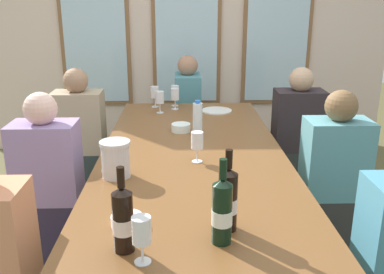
{
  "coord_description": "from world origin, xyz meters",
  "views": [
    {
      "loc": [
        -0.07,
        -2.39,
        1.61
      ],
      "look_at": [
        0.0,
        0.14,
        0.79
      ],
      "focal_mm": 40.13,
      "sensor_mm": 36.0,
      "label": 1
    }
  ],
  "objects_px": {
    "wine_glass_2": "(175,95)",
    "seated_person_3": "(333,183)",
    "seated_person_2": "(49,188)",
    "wine_glass_4": "(175,92)",
    "dining_table": "(193,162)",
    "wine_glass_1": "(155,93)",
    "seated_person_6": "(188,116)",
    "wine_bottle_0": "(123,219)",
    "seated_person_5": "(297,140)",
    "wine_glass_0": "(142,231)",
    "wine_bottle_2": "(222,211)",
    "wine_glass_5": "(197,141)",
    "wine_bottle_1": "(228,199)",
    "white_plate_0": "(217,111)",
    "water_bottle": "(198,119)",
    "wine_glass_3": "(160,98)",
    "seated_person_4": "(81,142)",
    "tasting_bowl_1": "(181,128)",
    "tasting_bowl_0": "(127,221)",
    "metal_pitcher": "(116,159)"
  },
  "relations": [
    {
      "from": "wine_glass_2",
      "to": "seated_person_5",
      "type": "height_order",
      "value": "seated_person_5"
    },
    {
      "from": "wine_glass_4",
      "to": "seated_person_5",
      "type": "relative_size",
      "value": 0.16
    },
    {
      "from": "water_bottle",
      "to": "wine_glass_0",
      "type": "height_order",
      "value": "water_bottle"
    },
    {
      "from": "wine_glass_2",
      "to": "seated_person_3",
      "type": "height_order",
      "value": "seated_person_3"
    },
    {
      "from": "dining_table",
      "to": "seated_person_5",
      "type": "height_order",
      "value": "seated_person_5"
    },
    {
      "from": "seated_person_5",
      "to": "seated_person_2",
      "type": "bearing_deg",
      "value": -153.29
    },
    {
      "from": "dining_table",
      "to": "water_bottle",
      "type": "distance_m",
      "value": 0.38
    },
    {
      "from": "white_plate_0",
      "to": "water_bottle",
      "type": "xyz_separation_m",
      "value": [
        -0.18,
        -0.64,
        0.11
      ]
    },
    {
      "from": "white_plate_0",
      "to": "water_bottle",
      "type": "distance_m",
      "value": 0.67
    },
    {
      "from": "dining_table",
      "to": "wine_bottle_0",
      "type": "relative_size",
      "value": 7.73
    },
    {
      "from": "seated_person_4",
      "to": "seated_person_6",
      "type": "relative_size",
      "value": 1.0
    },
    {
      "from": "wine_glass_2",
      "to": "wine_glass_5",
      "type": "height_order",
      "value": "same"
    },
    {
      "from": "wine_bottle_2",
      "to": "wine_glass_4",
      "type": "relative_size",
      "value": 1.91
    },
    {
      "from": "wine_bottle_0",
      "to": "seated_person_3",
      "type": "bearing_deg",
      "value": 42.15
    },
    {
      "from": "tasting_bowl_0",
      "to": "water_bottle",
      "type": "height_order",
      "value": "water_bottle"
    },
    {
      "from": "wine_glass_2",
      "to": "wine_glass_5",
      "type": "distance_m",
      "value": 1.2
    },
    {
      "from": "dining_table",
      "to": "metal_pitcher",
      "type": "height_order",
      "value": "metal_pitcher"
    },
    {
      "from": "seated_person_6",
      "to": "wine_bottle_0",
      "type": "bearing_deg",
      "value": -96.02
    },
    {
      "from": "wine_bottle_2",
      "to": "wine_glass_5",
      "type": "relative_size",
      "value": 1.91
    },
    {
      "from": "wine_glass_1",
      "to": "wine_glass_2",
      "type": "height_order",
      "value": "same"
    },
    {
      "from": "wine_glass_0",
      "to": "dining_table",
      "type": "bearing_deg",
      "value": 79.47
    },
    {
      "from": "dining_table",
      "to": "wine_glass_3",
      "type": "distance_m",
      "value": 0.98
    },
    {
      "from": "wine_glass_1",
      "to": "seated_person_3",
      "type": "distance_m",
      "value": 1.64
    },
    {
      "from": "dining_table",
      "to": "tasting_bowl_1",
      "type": "bearing_deg",
      "value": 99.08
    },
    {
      "from": "wine_glass_1",
      "to": "seated_person_5",
      "type": "height_order",
      "value": "seated_person_5"
    },
    {
      "from": "tasting_bowl_0",
      "to": "seated_person_4",
      "type": "height_order",
      "value": "seated_person_4"
    },
    {
      "from": "wine_bottle_1",
      "to": "wine_glass_3",
      "type": "distance_m",
      "value": 1.85
    },
    {
      "from": "seated_person_6",
      "to": "seated_person_5",
      "type": "bearing_deg",
      "value": -40.7
    },
    {
      "from": "wine_glass_3",
      "to": "wine_glass_5",
      "type": "height_order",
      "value": "same"
    },
    {
      "from": "seated_person_2",
      "to": "seated_person_6",
      "type": "xyz_separation_m",
      "value": [
        0.86,
        1.61,
        0.0
      ]
    },
    {
      "from": "seated_person_2",
      "to": "wine_glass_4",
      "type": "bearing_deg",
      "value": 57.45
    },
    {
      "from": "dining_table",
      "to": "wine_bottle_2",
      "type": "relative_size",
      "value": 7.53
    },
    {
      "from": "water_bottle",
      "to": "wine_glass_3",
      "type": "height_order",
      "value": "water_bottle"
    },
    {
      "from": "wine_bottle_1",
      "to": "white_plate_0",
      "type": "bearing_deg",
      "value": 86.52
    },
    {
      "from": "metal_pitcher",
      "to": "tasting_bowl_1",
      "type": "height_order",
      "value": "metal_pitcher"
    },
    {
      "from": "tasting_bowl_1",
      "to": "seated_person_4",
      "type": "bearing_deg",
      "value": 151.55
    },
    {
      "from": "wine_glass_2",
      "to": "seated_person_6",
      "type": "xyz_separation_m",
      "value": [
        0.11,
        0.56,
        -0.33
      ]
    },
    {
      "from": "wine_bottle_0",
      "to": "wine_bottle_1",
      "type": "distance_m",
      "value": 0.41
    },
    {
      "from": "wine_bottle_0",
      "to": "tasting_bowl_1",
      "type": "distance_m",
      "value": 1.47
    },
    {
      "from": "dining_table",
      "to": "seated_person_4",
      "type": "xyz_separation_m",
      "value": [
        -0.86,
        0.86,
        -0.15
      ]
    },
    {
      "from": "dining_table",
      "to": "wine_glass_1",
      "type": "xyz_separation_m",
      "value": [
        -0.28,
        1.13,
        0.18
      ]
    },
    {
      "from": "wine_glass_2",
      "to": "seated_person_3",
      "type": "relative_size",
      "value": 0.16
    },
    {
      "from": "seated_person_5",
      "to": "dining_table",
      "type": "bearing_deg",
      "value": -135.09
    },
    {
      "from": "wine_bottle_1",
      "to": "wine_glass_2",
      "type": "xyz_separation_m",
      "value": [
        -0.22,
        1.93,
        -0.01
      ]
    },
    {
      "from": "metal_pitcher",
      "to": "seated_person_4",
      "type": "relative_size",
      "value": 0.17
    },
    {
      "from": "wine_bottle_1",
      "to": "water_bottle",
      "type": "distance_m",
      "value": 1.22
    },
    {
      "from": "seated_person_3",
      "to": "seated_person_6",
      "type": "bearing_deg",
      "value": 118.4
    },
    {
      "from": "tasting_bowl_0",
      "to": "wine_glass_5",
      "type": "relative_size",
      "value": 0.74
    },
    {
      "from": "dining_table",
      "to": "tasting_bowl_1",
      "type": "distance_m",
      "value": 0.44
    },
    {
      "from": "tasting_bowl_0",
      "to": "tasting_bowl_1",
      "type": "distance_m",
      "value": 1.29
    }
  ]
}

